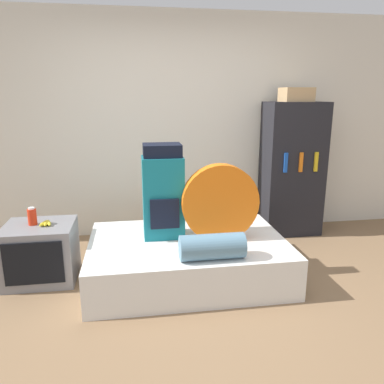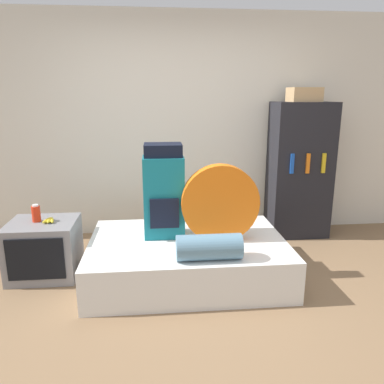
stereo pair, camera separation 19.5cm
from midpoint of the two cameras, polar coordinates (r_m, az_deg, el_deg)
name	(u,v)px [view 1 (the left image)]	position (r m, az deg, el deg)	size (l,w,h in m)	color
ground_plane	(197,311)	(3.13, -1.10, -17.68)	(16.00, 16.00, 0.00)	#846647
wall_back	(171,127)	(4.53, -4.51, 9.86)	(8.00, 0.05, 2.60)	silver
bed	(187,258)	(3.56, -2.29, -10.01)	(1.79, 1.23, 0.37)	white
backpack	(163,192)	(3.46, -6.05, -0.08)	(0.37, 0.32, 0.87)	#14707F
tent_bag	(220,203)	(3.38, 2.65, -1.64)	(0.70, 0.12, 0.70)	orange
sleeping_roll	(212,247)	(3.05, 1.24, -8.34)	(0.53, 0.21, 0.21)	#5B849E
television	(41,252)	(3.79, -23.43, -8.45)	(0.62, 0.55, 0.53)	gray
canister	(32,216)	(3.71, -24.58, -3.42)	(0.08, 0.08, 0.16)	red
banana_bunch	(46,223)	(3.68, -22.75, -4.40)	(0.12, 0.15, 0.03)	yellow
bookshelf	(292,169)	(4.67, 13.83, 3.39)	(0.69, 0.46, 1.59)	black
cardboard_box	(296,95)	(4.57, 14.40, 14.18)	(0.34, 0.28, 0.16)	tan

